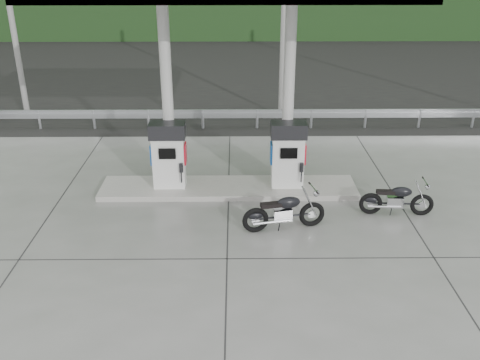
{
  "coord_description": "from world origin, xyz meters",
  "views": [
    {
      "loc": [
        0.18,
        -10.88,
        6.28
      ],
      "look_at": [
        0.3,
        1.0,
        1.0
      ],
      "focal_mm": 40.0,
      "sensor_mm": 36.0,
      "label": 1
    }
  ],
  "objects_px": {
    "gas_pump_right": "(288,155)",
    "motorcycle_right": "(397,200)",
    "gas_pump_left": "(169,155)",
    "motorcycle_left": "(284,212)"
  },
  "relations": [
    {
      "from": "gas_pump_left",
      "to": "motorcycle_right",
      "type": "height_order",
      "value": "gas_pump_left"
    },
    {
      "from": "gas_pump_right",
      "to": "motorcycle_right",
      "type": "relative_size",
      "value": 1.05
    },
    {
      "from": "gas_pump_right",
      "to": "gas_pump_left",
      "type": "bearing_deg",
      "value": 180.0
    },
    {
      "from": "motorcycle_right",
      "to": "gas_pump_left",
      "type": "bearing_deg",
      "value": 169.85
    },
    {
      "from": "gas_pump_right",
      "to": "motorcycle_left",
      "type": "relative_size",
      "value": 0.95
    },
    {
      "from": "gas_pump_left",
      "to": "motorcycle_left",
      "type": "xyz_separation_m",
      "value": [
        2.94,
        -2.17,
        -0.6
      ]
    },
    {
      "from": "gas_pump_right",
      "to": "motorcycle_right",
      "type": "height_order",
      "value": "gas_pump_right"
    },
    {
      "from": "motorcycle_left",
      "to": "motorcycle_right",
      "type": "distance_m",
      "value": 2.96
    },
    {
      "from": "motorcycle_left",
      "to": "gas_pump_right",
      "type": "bearing_deg",
      "value": 71.29
    },
    {
      "from": "gas_pump_left",
      "to": "motorcycle_left",
      "type": "relative_size",
      "value": 0.95
    }
  ]
}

